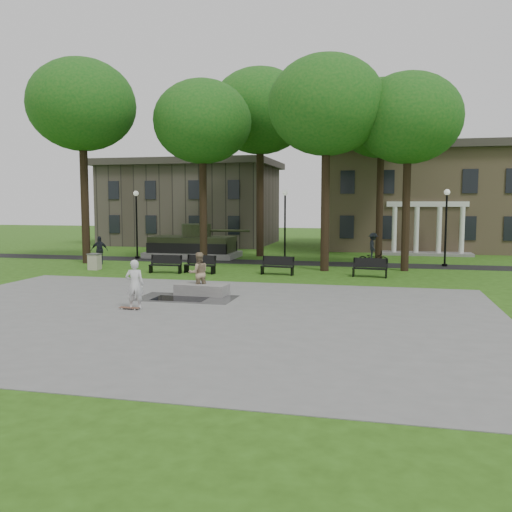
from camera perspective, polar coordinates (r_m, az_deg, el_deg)
The scene contains 27 objects.
ground at distance 23.89m, azimuth -3.30°, elevation -3.82°, with size 120.00×120.00×0.00m, color #284C11.
plaza at distance 19.23m, azimuth -7.53°, elevation -6.16°, with size 22.00×16.00×0.02m, color gray.
footpath at distance 35.46m, azimuth 2.16°, elevation -0.69°, with size 44.00×2.60×0.01m, color black.
building_right at distance 48.72m, azimuth 17.09°, elevation 5.91°, with size 17.00×12.00×8.60m.
building_left at distance 52.19m, azimuth -6.74°, elevation 5.27°, with size 15.00×10.00×7.20m, color #4C443D.
tree_0 at distance 37.21m, azimuth -17.86°, elevation 14.84°, with size 6.80×6.80×12.97m.
tree_1 at distance 35.29m, azimuth -5.67°, elevation 13.82°, with size 6.20×6.20×11.63m.
tree_2 at distance 31.73m, azimuth 7.43°, elevation 15.39°, with size 6.60×6.60×12.16m.
tree_3 at distance 32.47m, azimuth 15.76°, elevation 13.72°, with size 6.00×6.00×11.19m.
tree_4 at distance 40.09m, azimuth 0.44°, elevation 14.94°, with size 7.20×7.20×13.50m.
tree_5 at distance 39.52m, azimuth 13.09°, elevation 13.87°, with size 6.40×6.40×12.44m.
lamp_left at distance 38.70m, azimuth -12.47°, elevation 3.85°, with size 0.36×0.36×4.73m.
lamp_mid at distance 35.46m, azimuth 3.07°, elevation 3.82°, with size 0.36×0.36×4.73m.
lamp_right at distance 35.14m, azimuth 19.38°, elevation 3.49°, with size 0.36×0.36×4.73m.
tank_monument at distance 39.01m, azimuth -6.62°, elevation 1.11°, with size 7.45×3.40×2.40m.
puddle at distance 22.35m, azimuth -8.02°, elevation -4.48°, with size 2.20×1.20×0.00m, color black.
concrete_block at distance 23.20m, azimuth -5.71°, elevation -3.51°, with size 2.20×1.00×0.45m, color gray.
skateboard at distance 20.51m, azimuth -13.18°, elevation -5.39°, with size 0.78×0.20×0.07m, color brown.
skateboarder at distance 20.38m, azimuth -12.65°, elevation -2.93°, with size 0.67×0.44×1.83m, color silver.
friend_watching at distance 23.30m, azimuth -6.06°, elevation -1.80°, with size 0.87×0.68×1.80m, color #9C8564.
pedestrian_walker at distance 36.02m, azimuth -16.17°, elevation 0.60°, with size 1.04×0.43×1.78m, color black.
cyclist at distance 34.06m, azimuth 12.21°, elevation 0.35°, with size 1.91×1.10×2.07m.
park_bench_0 at distance 30.62m, azimuth -9.47°, elevation -0.80°, with size 1.82×0.60×1.00m.
park_bench_1 at distance 30.30m, azimuth -5.89°, elevation -0.82°, with size 1.85×0.85×1.00m.
park_bench_2 at distance 29.53m, azimuth 2.28°, elevation -0.97°, with size 1.84×0.71×1.00m.
park_bench_3 at distance 29.20m, azimuth 11.90°, elevation -1.16°, with size 1.84×0.70×1.00m.
trash_bin at distance 33.04m, azimuth -16.63°, elevation -0.56°, with size 0.67×0.67×0.96m.
Camera 1 is at (6.66, -22.61, 3.94)m, focal length 38.00 mm.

